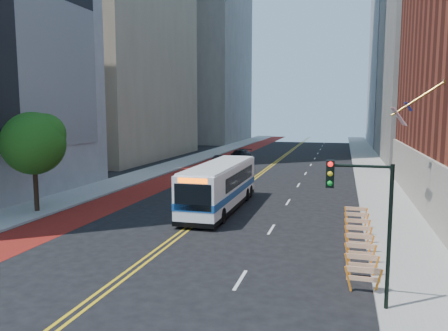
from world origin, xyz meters
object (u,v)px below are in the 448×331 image
object	(u,v)px
car_b	(220,162)
transit_bus	(221,185)
traffic_signal	(363,205)
car_a	(202,173)
car_c	(239,156)
street_tree	(35,141)

from	to	relation	value
car_b	transit_bus	bearing A→B (deg)	-67.86
car_b	traffic_signal	bearing A→B (deg)	-60.73
transit_bus	car_a	world-z (taller)	transit_bus
transit_bus	car_c	xyz separation A→B (m)	(-5.42, 28.82, -0.90)
street_tree	car_b	xyz separation A→B (m)	(5.56, 26.14, -4.16)
traffic_signal	transit_bus	xyz separation A→B (m)	(-8.96, 14.00, -2.02)
traffic_signal	transit_bus	size ratio (longest dim) A/B	0.43
traffic_signal	car_a	world-z (taller)	traffic_signal
traffic_signal	car_c	bearing A→B (deg)	108.56
traffic_signal	car_c	distance (m)	45.26
traffic_signal	transit_bus	bearing A→B (deg)	122.63
transit_bus	car_b	bearing A→B (deg)	105.54
transit_bus	car_b	world-z (taller)	transit_bus
traffic_signal	car_a	bearing A→B (deg)	118.77
street_tree	car_a	xyz separation A→B (m)	(6.31, 16.58, -4.20)
traffic_signal	car_b	size ratio (longest dim) A/B	1.12
street_tree	transit_bus	distance (m)	12.92
street_tree	car_a	world-z (taller)	street_tree
car_a	traffic_signal	bearing A→B (deg)	-77.56
car_a	car_b	xyz separation A→B (m)	(-0.75, 9.56, 0.04)
traffic_signal	car_b	world-z (taller)	traffic_signal
street_tree	traffic_signal	xyz separation A→B (m)	(20.66, -9.55, -1.19)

